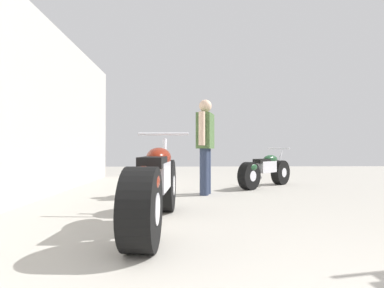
{
  "coord_description": "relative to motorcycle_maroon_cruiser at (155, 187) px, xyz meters",
  "views": [
    {
      "loc": [
        -0.72,
        -0.27,
        0.78
      ],
      "look_at": [
        -0.59,
        4.05,
        0.86
      ],
      "focal_mm": 27.4,
      "sensor_mm": 36.0,
      "label": 1
    }
  ],
  "objects": [
    {
      "name": "ground_plane",
      "position": [
        1.0,
        1.18,
        -0.41
      ],
      "size": [
        18.49,
        18.49,
        0.0
      ],
      "primitive_type": "plane",
      "color": "#A8A399"
    },
    {
      "name": "garage_partition_left",
      "position": [
        -1.97,
        1.18,
        1.05
      ],
      "size": [
        0.08,
        8.47,
        2.91
      ],
      "primitive_type": "cube",
      "color": "#B7B5AD",
      "rests_on": "ground_plane"
    },
    {
      "name": "motorcycle_maroon_cruiser",
      "position": [
        0.0,
        0.0,
        0.0
      ],
      "size": [
        0.63,
        2.12,
        0.99
      ],
      "color": "black",
      "rests_on": "ground_plane"
    },
    {
      "name": "motorcycle_black_naked",
      "position": [
        1.97,
        3.08,
        -0.06
      ],
      "size": [
        1.4,
        1.32,
        0.82
      ],
      "color": "black",
      "rests_on": "ground_plane"
    },
    {
      "name": "mechanic_in_blue",
      "position": [
        0.66,
        2.12,
        0.52
      ],
      "size": [
        0.35,
        0.66,
        1.64
      ],
      "color": "#2D3851",
      "rests_on": "ground_plane"
    }
  ]
}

